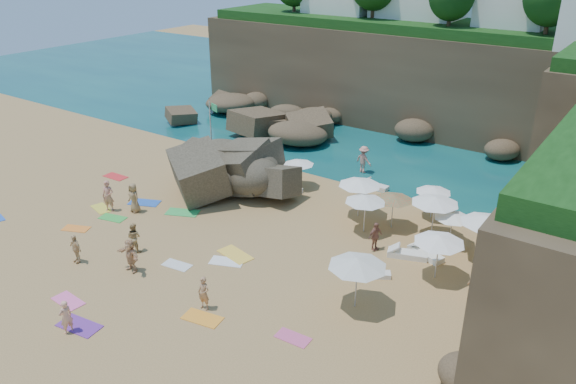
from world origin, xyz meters
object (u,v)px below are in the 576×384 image
Objects in this scene: lounger_0 at (290,187)px; person_stand_0 at (108,196)px; person_stand_3 at (375,236)px; person_stand_6 at (66,317)px; parasol_0 at (360,182)px; person_stand_5 at (263,175)px; person_stand_2 at (364,159)px; parasol_2 at (434,190)px; flag_pole at (212,125)px; rock_outcrop at (233,191)px; person_stand_4 at (477,282)px; parasol_1 at (453,215)px; person_stand_1 at (134,237)px.

lounger_0 is 1.01× the size of person_stand_0.
person_stand_6 is (-7.29, -13.36, -0.02)m from person_stand_3.
parasol_0 is 7.37m from person_stand_5.
lounger_0 is at bearing 25.89° from person_stand_0.
person_stand_2 reaches higher than person_stand_5.
parasol_2 is 1.05× the size of lounger_0.
parasol_0 is 17.08m from person_stand_6.
flag_pole is at bearing -151.42° from person_stand_6.
parasol_0 is 1.28× the size of lounger_0.
flag_pole is 10.92m from person_stand_2.
person_stand_3 is (15.11, 4.92, -0.17)m from person_stand_0.
parasol_0 reaches higher than person_stand_6.
rock_outcrop reaches higher than lounger_0.
flag_pole is at bearing 91.20° from person_stand_3.
rock_outcrop is at bearing -169.50° from parasol_0.
person_stand_6 is at bearing 98.49° from person_stand_2.
person_stand_6 is at bearing -105.99° from parasol_0.
person_stand_4 is 1.16× the size of person_stand_5.
parasol_0 is 1.64× the size of person_stand_5.
rock_outcrop is 3.70m from lounger_0.
person_stand_5 is (-15.56, 4.65, -0.12)m from person_stand_4.
person_stand_2 is at bearing 143.40° from parasol_1.
person_stand_1 is at bearing -50.65° from person_stand_0.
parasol_1 is at bearing -29.13° from person_stand_3.
person_stand_4 reaches higher than rock_outcrop.
person_stand_1 is at bearing -85.11° from rock_outcrop.
person_stand_4 is at bearing -21.86° from person_stand_5.
person_stand_5 is at bearing 66.88° from person_stand_2.
person_stand_3 is 10.36m from person_stand_5.
person_stand_4 is 1.14× the size of person_stand_6.
lounger_0 is 1.26× the size of person_stand_6.
person_stand_6 is (-1.75, -22.52, -0.19)m from person_stand_2.
person_stand_6 reaches higher than lounger_0.
parasol_0 is 4.26m from parasol_2.
person_stand_5 is at bearing -169.47° from parasol_2.
person_stand_5 is (-1.77, -0.54, 0.61)m from lounger_0.
person_stand_6 is at bearing -113.93° from parasol_2.
person_stand_2 reaches higher than person_stand_1.
parasol_0 is 5.63m from parasol_1.
person_stand_0 is at bearing -132.56° from person_stand_6.
flag_pole is 12.76m from parasol_0.
parasol_1 reaches higher than person_stand_4.
rock_outcrop is 8.74m from parasol_0.
rock_outcrop is at bearing -126.37° from person_stand_5.
flag_pole is 2.36× the size of lounger_0.
person_stand_2 reaches higher than person_stand_6.
parasol_0 reaches higher than parasol_1.
person_stand_6 is (-8.27, -18.64, -1.00)m from parasol_2.
parasol_2 is at bearing 5.32° from person_stand_5.
person_stand_5 is 0.98× the size of person_stand_6.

